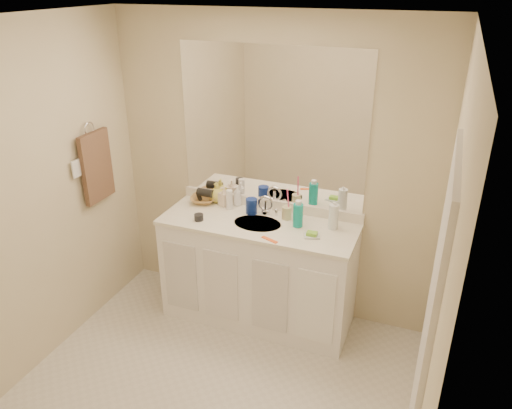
{
  "coord_description": "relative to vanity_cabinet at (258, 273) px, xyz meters",
  "views": [
    {
      "loc": [
        1.23,
        -2.16,
        2.6
      ],
      "look_at": [
        0.0,
        0.97,
        1.05
      ],
      "focal_mm": 35.0,
      "sensor_mm": 36.0,
      "label": 1
    }
  ],
  "objects": [
    {
      "name": "hair_dryer",
      "position": [
        -0.54,
        0.17,
        0.54
      ],
      "size": [
        0.14,
        0.07,
        0.07
      ],
      "primitive_type": "cylinder",
      "rotation": [
        0.0,
        1.57,
        -0.03
      ],
      "color": "black",
      "rests_on": "wicker_basket"
    },
    {
      "name": "soap_bottle_white",
      "position": [
        -0.27,
        0.23,
        0.54
      ],
      "size": [
        0.08,
        0.08,
        0.17
      ],
      "primitive_type": "imported",
      "rotation": [
        0.0,
        0.0,
        -0.25
      ],
      "color": "white",
      "rests_on": "countertop"
    },
    {
      "name": "backsplash",
      "position": [
        0.0,
        0.26,
        0.5
      ],
      "size": [
        1.52,
        0.03,
        0.08
      ],
      "primitive_type": "cube",
      "color": "white",
      "rests_on": "countertop"
    },
    {
      "name": "toothbrush",
      "position": [
        0.19,
        0.14,
        0.6
      ],
      "size": [
        0.03,
        0.04,
        0.21
      ],
      "primitive_type": "cylinder",
      "rotation": [
        0.14,
        0.0,
        -0.44
      ],
      "color": "#FF4383",
      "rests_on": "tan_cup"
    },
    {
      "name": "soap_bottle_yellow",
      "position": [
        -0.46,
        0.23,
        0.54
      ],
      "size": [
        0.16,
        0.16,
        0.17
      ],
      "primitive_type": "imported",
      "rotation": [
        0.0,
        0.0,
        -0.26
      ],
      "color": "#D2C851",
      "rests_on": "countertop"
    },
    {
      "name": "soap_dish",
      "position": [
        0.45,
        -0.08,
        0.46
      ],
      "size": [
        0.14,
        0.12,
        0.01
      ],
      "primitive_type": "cube",
      "rotation": [
        0.0,
        0.0,
        0.34
      ],
      "color": "silver",
      "rests_on": "countertop"
    },
    {
      "name": "switch_plate",
      "position": [
        -1.27,
        -0.45,
        0.88
      ],
      "size": [
        0.01,
        0.08,
        0.13
      ],
      "primitive_type": "cube",
      "color": "white",
      "rests_on": "wall_left"
    },
    {
      "name": "vanity_cabinet",
      "position": [
        0.0,
        0.0,
        0.0
      ],
      "size": [
        1.5,
        0.55,
        0.85
      ],
      "primitive_type": "cube",
      "color": "white",
      "rests_on": "floor"
    },
    {
      "name": "ceiling",
      "position": [
        0.0,
        -1.02,
        1.97
      ],
      "size": [
        2.6,
        2.6,
        0.02
      ],
      "primitive_type": "cube",
      "color": "white",
      "rests_on": "wall_back"
    },
    {
      "name": "wall_right",
      "position": [
        1.3,
        -1.02,
        0.77
      ],
      "size": [
        0.02,
        2.6,
        2.4
      ],
      "primitive_type": "cube",
      "color": "beige",
      "rests_on": "floor"
    },
    {
      "name": "extra_white_bottle",
      "position": [
        -0.3,
        0.14,
        0.54
      ],
      "size": [
        0.06,
        0.06,
        0.16
      ],
      "primitive_type": "cylinder",
      "rotation": [
        0.0,
        0.0,
        0.15
      ],
      "color": "white",
      "rests_on": "countertop"
    },
    {
      "name": "green_soap",
      "position": [
        0.45,
        -0.08,
        0.48
      ],
      "size": [
        0.08,
        0.06,
        0.03
      ],
      "primitive_type": "cube",
      "rotation": [
        0.0,
        0.0,
        0.02
      ],
      "color": "#75BF2E",
      "rests_on": "soap_dish"
    },
    {
      "name": "clear_pump_bottle",
      "position": [
        0.55,
        0.11,
        0.55
      ],
      "size": [
        0.08,
        0.08,
        0.19
      ],
      "primitive_type": "cylinder",
      "rotation": [
        0.0,
        0.0,
        -0.06
      ],
      "color": "white",
      "rests_on": "countertop"
    },
    {
      "name": "wicker_basket",
      "position": [
        -0.56,
        0.17,
        0.48
      ],
      "size": [
        0.26,
        0.26,
        0.05
      ],
      "primitive_type": "imported",
      "rotation": [
        0.0,
        0.0,
        0.29
      ],
      "color": "#A27841",
      "rests_on": "countertop"
    },
    {
      "name": "soap_bottle_cream",
      "position": [
        -0.37,
        0.19,
        0.54
      ],
      "size": [
        0.1,
        0.1,
        0.17
      ],
      "primitive_type": "imported",
      "rotation": [
        0.0,
        0.0,
        -0.38
      ],
      "color": "beige",
      "rests_on": "countertop"
    },
    {
      "name": "blue_mug",
      "position": [
        -0.11,
        0.13,
        0.52
      ],
      "size": [
        0.09,
        0.09,
        0.12
      ],
      "primitive_type": "cylinder",
      "rotation": [
        0.0,
        0.0,
        -0.03
      ],
      "color": "navy",
      "rests_on": "countertop"
    },
    {
      "name": "faucet",
      "position": [
        0.0,
        0.16,
        0.51
      ],
      "size": [
        0.02,
        0.02,
        0.11
      ],
      "primitive_type": "cylinder",
      "color": "silver",
      "rests_on": "countertop"
    },
    {
      "name": "dark_jar",
      "position": [
        -0.44,
        -0.14,
        0.48
      ],
      "size": [
        0.08,
        0.08,
        0.05
      ],
      "primitive_type": "cylinder",
      "rotation": [
        0.0,
        0.0,
        0.18
      ],
      "color": "black",
      "rests_on": "countertop"
    },
    {
      "name": "mirror",
      "position": [
        0.0,
        0.27,
        1.14
      ],
      "size": [
        1.48,
        0.01,
        1.2
      ],
      "primitive_type": "cube",
      "color": "white",
      "rests_on": "wall_back"
    },
    {
      "name": "sink_basin",
      "position": [
        0.0,
        -0.02,
        0.44
      ],
      "size": [
        0.37,
        0.37,
        0.02
      ],
      "primitive_type": "cylinder",
      "color": "#BAB7A3",
      "rests_on": "countertop"
    },
    {
      "name": "wall_left",
      "position": [
        -1.3,
        -1.02,
        0.77
      ],
      "size": [
        0.02,
        2.6,
        2.4
      ],
      "primitive_type": "cube",
      "color": "beige",
      "rests_on": "floor"
    },
    {
      "name": "floor",
      "position": [
        0.0,
        -1.02,
        -0.42
      ],
      "size": [
        2.6,
        2.6,
        0.0
      ],
      "primitive_type": "cube",
      "color": "beige",
      "rests_on": "ground"
    },
    {
      "name": "countertop",
      "position": [
        0.0,
        0.0,
        0.44
      ],
      "size": [
        1.52,
        0.57,
        0.03
      ],
      "primitive_type": "cube",
      "color": "white",
      "rests_on": "vanity_cabinet"
    },
    {
      "name": "tan_cup",
      "position": [
        0.18,
        0.14,
        0.51
      ],
      "size": [
        0.09,
        0.09,
        0.1
      ],
      "primitive_type": "cylinder",
      "rotation": [
        0.0,
        0.0,
        -0.31
      ],
      "color": "beige",
      "rests_on": "countertop"
    },
    {
      "name": "hand_towel",
      "position": [
        -1.25,
        -0.25,
        0.82
      ],
      "size": [
        0.04,
        0.32,
        0.55
      ],
      "primitive_type": "cube",
      "color": "#3F2C21",
      "rests_on": "towel_ring"
    },
    {
      "name": "wall_back",
      "position": [
        0.0,
        0.28,
        0.77
      ],
      "size": [
        2.6,
        0.02,
        2.4
      ],
      "primitive_type": "cube",
      "color": "beige",
      "rests_on": "floor"
    },
    {
      "name": "towel_ring",
      "position": [
        -1.27,
        -0.25,
        1.12
      ],
      "size": [
        0.01,
        0.11,
        0.11
      ],
      "primitive_type": "torus",
      "rotation": [
        0.0,
        1.57,
        0.0
      ],
      "color": "silver",
      "rests_on": "wall_left"
    },
    {
      "name": "mouthwash_bottle",
      "position": [
        0.3,
        0.05,
        0.54
      ],
      "size": [
        0.08,
        0.08,
        0.18
      ],
      "primitive_type": "cylinder",
      "rotation": [
        0.0,
        0.0,
        0.08
      ],
      "color": "#0C9B91",
      "rests_on": "countertop"
    },
    {
      "name": "orange_comb",
      "position": [
        0.18,
        -0.24,
        0.46
      ],
      "size": [
        0.14,
        0.08,
        0.01
      ],
      "primitive_type": "cube",
      "rotation": [
        0.0,
        0.0,
        -0.38
      ],
      "color": "#F45719",
      "rests_on": "countertop"
    },
    {
      "name": "door",
      "position": [
        1.29,
        -1.32,
        0.57
      ],
      "size": [
        0.02,
        0.82,
        2.0
      ],
      "primitive_type": "cube",
      "color": "silver",
      "rests_on": "floor"
    }
  ]
}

